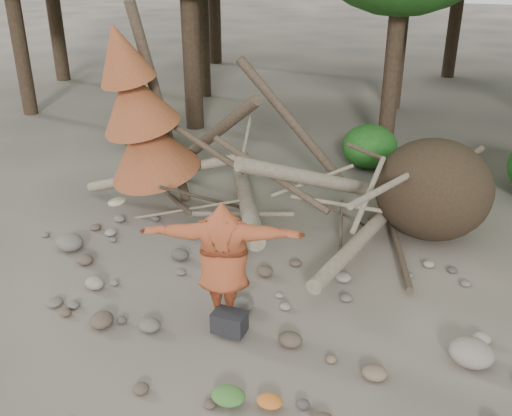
% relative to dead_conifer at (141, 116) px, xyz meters
% --- Properties ---
extents(ground, '(120.00, 120.00, 0.00)m').
position_rel_dead_conifer_xyz_m(ground, '(3.12, -3.37, -2.11)').
color(ground, '#514C44').
rests_on(ground, ground).
extents(deadfall_pile, '(8.55, 5.24, 3.30)m').
position_rel_dead_conifer_xyz_m(deadfall_pile, '(5.13, 0.87, -1.16)').
color(deadfall_pile, '#332619').
rests_on(deadfall_pile, ground).
extents(dead_conifer, '(2.06, 2.16, 4.35)m').
position_rel_dead_conifer_xyz_m(dead_conifer, '(0.00, 0.00, 0.00)').
color(dead_conifer, '#4C3F30').
rests_on(dead_conifer, ground).
extents(bush_left, '(1.80, 1.80, 1.44)m').
position_rel_dead_conifer_xyz_m(bush_left, '(-2.38, 3.83, -1.39)').
color(bush_left, '#184B14').
rests_on(bush_left, ground).
extents(bush_mid, '(1.40, 1.40, 1.12)m').
position_rel_dead_conifer_xyz_m(bush_mid, '(3.92, 4.43, -1.55)').
color(bush_mid, '#21601B').
rests_on(bush_mid, ground).
extents(frisbee_thrower, '(2.76, 1.26, 1.90)m').
position_rel_dead_conifer_xyz_m(frisbee_thrower, '(3.10, -3.05, -1.08)').
color(frisbee_thrower, '#944021').
rests_on(frisbee_thrower, ground).
extents(backpack, '(0.49, 0.33, 0.32)m').
position_rel_dead_conifer_xyz_m(backpack, '(3.30, -3.33, -1.95)').
color(backpack, black).
rests_on(backpack, ground).
extents(cloth_green, '(0.44, 0.36, 0.16)m').
position_rel_dead_conifer_xyz_m(cloth_green, '(3.83, -4.63, -2.03)').
color(cloth_green, '#3B6C2B').
rests_on(cloth_green, ground).
extents(cloth_orange, '(0.33, 0.27, 0.12)m').
position_rel_dead_conifer_xyz_m(cloth_orange, '(4.33, -4.52, -2.05)').
color(cloth_orange, '#BB5E20').
rests_on(cloth_orange, ground).
extents(boulder_mid_right, '(0.60, 0.54, 0.36)m').
position_rel_dead_conifer_xyz_m(boulder_mid_right, '(6.62, -2.77, -1.93)').
color(boulder_mid_right, gray).
rests_on(boulder_mid_right, ground).
extents(boulder_mid_left, '(0.52, 0.47, 0.31)m').
position_rel_dead_conifer_xyz_m(boulder_mid_left, '(-0.52, -1.99, -1.95)').
color(boulder_mid_left, '#645E54').
rests_on(boulder_mid_left, ground).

